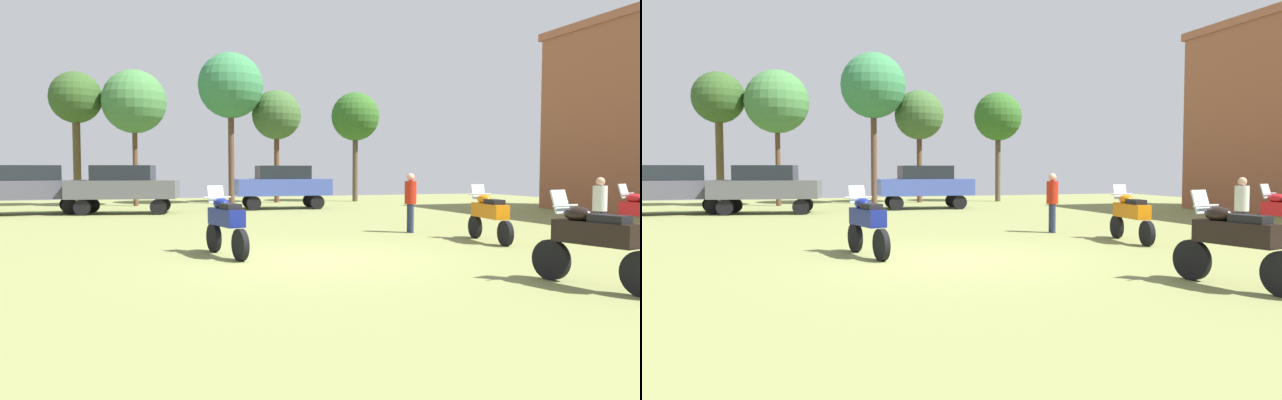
# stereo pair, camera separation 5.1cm
# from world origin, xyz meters

# --- Properties ---
(ground_plane) EXTENTS (44.00, 52.00, 0.02)m
(ground_plane) POSITION_xyz_m (0.00, 0.00, 0.01)
(ground_plane) COLOR olive
(motorcycle_1) EXTENTS (0.66, 2.23, 1.45)m
(motorcycle_1) POSITION_xyz_m (5.22, 1.23, 0.73)
(motorcycle_1) COLOR black
(motorcycle_1) RESTS_ON ground
(motorcycle_8) EXTENTS (0.75, 2.19, 1.51)m
(motorcycle_8) POSITION_xyz_m (3.37, -4.16, 0.76)
(motorcycle_8) COLOR black
(motorcycle_8) RESTS_ON ground
(motorcycle_9) EXTENTS (0.73, 2.09, 1.49)m
(motorcycle_9) POSITION_xyz_m (-1.54, 0.92, 0.75)
(motorcycle_9) COLOR black
(motorcycle_9) RESTS_ON ground
(car_1) EXTENTS (4.40, 2.04, 2.00)m
(car_1) POSITION_xyz_m (3.31, 14.55, 1.19)
(car_1) COLOR black
(car_1) RESTS_ON ground
(car_2) EXTENTS (4.56, 2.56, 2.00)m
(car_2) POSITION_xyz_m (-3.66, 13.74, 1.19)
(car_2) COLOR black
(car_2) RESTS_ON ground
(car_3) EXTENTS (4.52, 2.42, 2.00)m
(car_3) POSITION_xyz_m (-7.30, 14.55, 1.19)
(car_3) COLOR black
(car_3) RESTS_ON ground
(person_1) EXTENTS (0.37, 0.37, 1.73)m
(person_1) POSITION_xyz_m (4.28, 3.72, 1.03)
(person_1) COLOR #293250
(person_1) RESTS_ON ground
(person_2) EXTENTS (0.48, 0.48, 1.65)m
(person_2) POSITION_xyz_m (7.73, 0.17, 0.98)
(person_2) COLOR #302D47
(person_2) RESTS_ON ground
(tree_1) EXTENTS (2.73, 2.73, 6.17)m
(tree_1) POSITION_xyz_m (8.78, 19.15, 4.78)
(tree_1) COLOR brown
(tree_1) RESTS_ON ground
(tree_2) EXTENTS (3.13, 3.13, 6.75)m
(tree_2) POSITION_xyz_m (-3.13, 18.88, 5.18)
(tree_2) COLOR brown
(tree_2) RESTS_ON ground
(tree_5) EXTENTS (3.42, 3.42, 7.93)m
(tree_5) POSITION_xyz_m (1.71, 19.09, 6.19)
(tree_5) COLOR brown
(tree_5) RESTS_ON ground
(tree_6) EXTENTS (2.70, 2.70, 6.16)m
(tree_6) POSITION_xyz_m (4.30, 19.60, 4.78)
(tree_6) COLOR brown
(tree_6) RESTS_ON ground
(tree_7) EXTENTS (2.53, 2.53, 6.64)m
(tree_7) POSITION_xyz_m (-5.87, 19.67, 5.28)
(tree_7) COLOR brown
(tree_7) RESTS_ON ground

